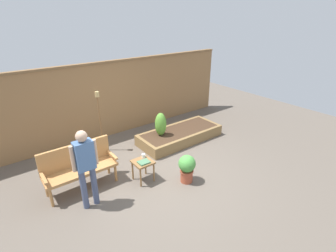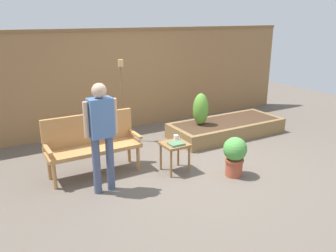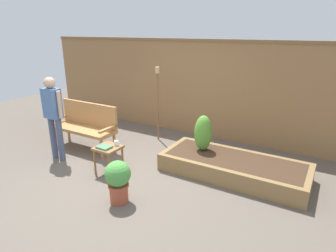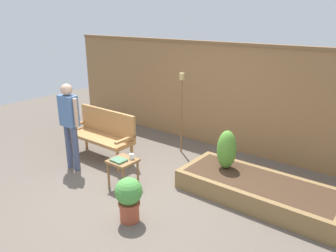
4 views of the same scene
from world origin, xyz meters
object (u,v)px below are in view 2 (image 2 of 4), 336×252
garden_bench (92,140)px  potted_boxwood (235,154)px  tiki_torch (122,86)px  book_on_table (176,144)px  person_by_bench (101,129)px  cup_on_table (176,137)px  shrub_near_bench (201,109)px  side_table (175,148)px

garden_bench → potted_boxwood: size_ratio=2.29×
tiki_torch → book_on_table: bearing=-86.2°
person_by_bench → cup_on_table: bearing=8.1°
shrub_near_bench → garden_bench: bearing=-169.1°
potted_boxwood → tiki_torch: (-0.85, 2.37, 0.75)m
side_table → tiki_torch: 1.91m
garden_bench → person_by_bench: (-0.06, -0.69, 0.39)m
garden_bench → book_on_table: 1.32m
garden_bench → shrub_near_bench: same height
book_on_table → shrub_near_bench: shrub_near_bench is taller
book_on_table → person_by_bench: 1.27m
tiki_torch → garden_bench: bearing=-131.2°
side_table → tiki_torch: size_ratio=0.30×
shrub_near_bench → tiki_torch: (-1.39, 0.69, 0.49)m
side_table → cup_on_table: size_ratio=4.41×
garden_bench → person_by_bench: person_by_bench is taller
shrub_near_bench → cup_on_table: bearing=-140.2°
side_table → tiki_torch: (-0.14, 1.77, 0.71)m
potted_boxwood → tiki_torch: tiki_torch is taller
shrub_near_bench → tiki_torch: size_ratio=0.40×
cup_on_table → person_by_bench: person_by_bench is taller
potted_boxwood → shrub_near_bench: bearing=72.5°
cup_on_table → person_by_bench: bearing=-171.9°
potted_boxwood → shrub_near_bench: size_ratio=0.98×
tiki_torch → person_by_bench: (-1.07, -1.84, -0.18)m
side_table → book_on_table: book_on_table is taller
garden_bench → tiki_torch: tiki_torch is taller
tiki_torch → person_by_bench: 2.14m
garden_bench → shrub_near_bench: bearing=10.9°
book_on_table → potted_boxwood: potted_boxwood is taller
garden_bench → side_table: 1.31m
potted_boxwood → person_by_bench: person_by_bench is taller
potted_boxwood → tiki_torch: 2.63m
potted_boxwood → person_by_bench: bearing=164.6°
garden_bench → potted_boxwood: (1.86, -1.22, -0.19)m
book_on_table → shrub_near_bench: bearing=43.9°
side_table → person_by_bench: bearing=-176.7°
person_by_bench → book_on_table: bearing=0.1°
book_on_table → potted_boxwood: bearing=-34.3°
potted_boxwood → shrub_near_bench: shrub_near_bench is taller
garden_bench → side_table: bearing=-28.3°
garden_bench → potted_boxwood: garden_bench is taller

